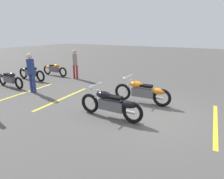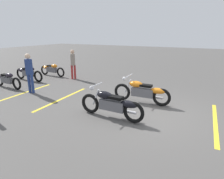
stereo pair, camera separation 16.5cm
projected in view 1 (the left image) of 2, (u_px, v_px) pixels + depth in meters
The scene contains 11 objects.
ground_plane at pixel (149, 114), 6.55m from camera, with size 60.00×60.00×0.00m, color #514F4C.
motorcycle_bright_foreground at pixel (143, 92), 7.40m from camera, with size 2.23×0.62×1.04m.
motorcycle_dark_foreground at pixel (112, 104), 6.12m from camera, with size 2.23×0.62×1.04m.
motorcycle_row_far_left at pixel (54, 69), 12.20m from camera, with size 1.95×0.27×0.73m.
motorcycle_row_left at pixel (31, 72), 11.05m from camera, with size 2.09×0.29×0.79m.
motorcycle_row_center at pixel (9, 79), 9.65m from camera, with size 1.98×0.30×0.75m.
bystander_near_row at pixel (31, 71), 8.61m from camera, with size 0.29×0.23×1.74m.
bystander_secondary at pixel (75, 63), 11.17m from camera, with size 0.30×0.28×1.67m.
parking_stripe_near at pixel (215, 123), 5.87m from camera, with size 3.20×0.12×0.01m, color yellow.
parking_stripe_mid at pixel (63, 98), 8.09m from camera, with size 3.20×0.12×0.01m, color yellow.
parking_stripe_far at pixel (26, 92), 8.88m from camera, with size 3.20×0.12×0.01m, color yellow.
Camera 1 is at (-1.84, 5.89, 2.63)m, focal length 31.53 mm.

